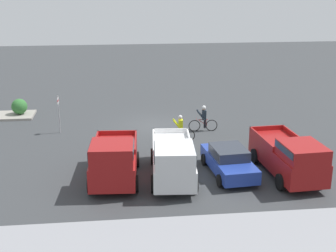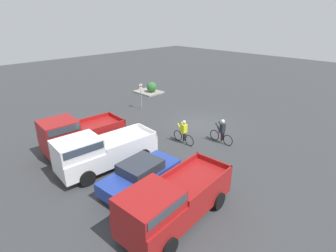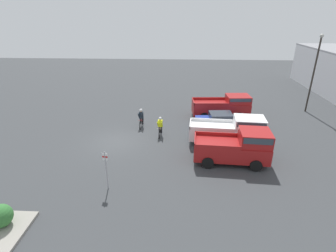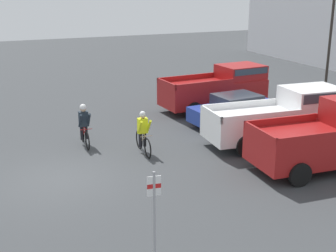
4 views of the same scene
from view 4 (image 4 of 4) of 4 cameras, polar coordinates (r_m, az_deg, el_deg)
name	(u,v)px [view 4 (image 4 of 4)]	position (r m, az deg, el deg)	size (l,w,h in m)	color
ground_plane	(61,179)	(15.86, -12.93, -6.33)	(80.00, 80.00, 0.00)	#383A3D
pickup_truck_0	(220,87)	(23.86, 6.33, 4.74)	(2.42, 5.51, 2.15)	maroon
sedan_0	(236,110)	(21.24, 8.35, 1.96)	(2.20, 4.38, 1.41)	#233D9E
pickup_truck_1	(285,115)	(19.16, 14.08, 1.27)	(2.45, 5.70, 2.18)	white
pickup_truck_2	(332,135)	(17.02, 19.32, -1.00)	(2.53, 5.02, 2.33)	maroon
cyclist_0	(143,132)	(17.55, -3.07, -0.78)	(1.83, 0.47, 1.66)	black
cyclist_1	(84,124)	(18.66, -10.21, 0.20)	(1.85, 0.47, 1.70)	black
fire_lane_sign	(154,213)	(10.19, -1.68, -10.60)	(0.06, 0.30, 2.43)	#9E9EA3
lamppost	(333,14)	(30.12, 19.43, 12.75)	(0.36, 0.36, 7.57)	#2D2823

